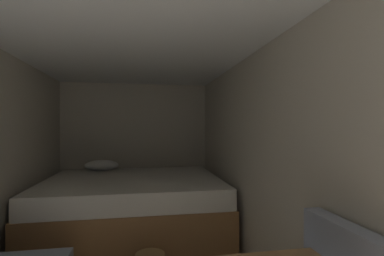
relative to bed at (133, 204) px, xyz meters
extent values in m
cube|color=beige|center=(0.00, 0.99, 0.69)|extent=(2.46, 0.05, 2.08)
cube|color=beige|center=(1.21, -1.46, 0.69)|extent=(0.05, 4.85, 2.08)
cube|color=white|center=(0.00, -1.46, 1.76)|extent=(2.46, 4.85, 0.05)
cube|color=olive|center=(0.00, -0.01, -0.12)|extent=(2.24, 1.85, 0.46)
cube|color=white|center=(0.00, -0.01, 0.23)|extent=(2.20, 1.81, 0.23)
ellipsoid|color=white|center=(-0.50, 0.70, 0.43)|extent=(0.50, 0.34, 0.16)
camera|label=1|loc=(0.12, -3.71, 1.00)|focal=25.92mm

